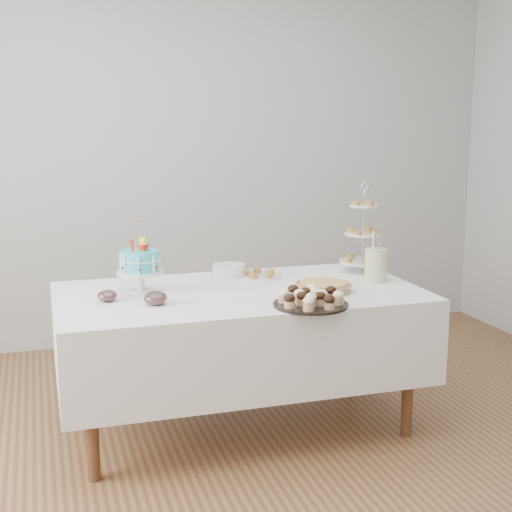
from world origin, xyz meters
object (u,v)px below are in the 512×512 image
object	(u,v)px
table	(240,332)
plate_stack	(229,271)
jam_bowl_b	(107,296)
pastry_plate	(259,275)
tiered_stand	(364,234)
birthday_cake	(141,273)
pie	(323,286)
cupcake_tray	(311,298)
utensil_pitcher	(376,264)
jam_bowl_a	(155,298)

from	to	relation	value
table	plate_stack	size ratio (longest dim) A/B	10.05
table	jam_bowl_b	bearing A→B (deg)	-178.45
plate_stack	pastry_plate	xyz separation A→B (m)	(0.16, -0.06, -0.02)
tiered_stand	birthday_cake	bearing A→B (deg)	-174.18
pie	plate_stack	xyz separation A→B (m)	(-0.39, 0.48, 0.01)
tiered_stand	pastry_plate	xyz separation A→B (m)	(-0.65, 0.02, -0.21)
birthday_cake	pie	world-z (taller)	birthday_cake
table	cupcake_tray	world-z (taller)	cupcake_tray
jam_bowl_b	utensil_pitcher	distance (m)	1.49
birthday_cake	pie	bearing A→B (deg)	-3.88
tiered_stand	jam_bowl_a	size ratio (longest dim) A/B	4.63
birthday_cake	cupcake_tray	size ratio (longest dim) A/B	1.03
table	birthday_cake	world-z (taller)	birthday_cake
jam_bowl_b	jam_bowl_a	bearing A→B (deg)	-31.55
table	plate_stack	xyz separation A→B (m)	(0.03, 0.34, 0.26)
cupcake_tray	jam_bowl_b	world-z (taller)	cupcake_tray
birthday_cake	cupcake_tray	world-z (taller)	birthday_cake
utensil_pitcher	jam_bowl_a	bearing A→B (deg)	-176.66
cupcake_tray	pastry_plate	size ratio (longest dim) A/B	1.46
tiered_stand	jam_bowl_a	xyz separation A→B (m)	(-1.31, -0.41, -0.19)
plate_stack	jam_bowl_b	bearing A→B (deg)	-153.90
birthday_cake	utensil_pitcher	distance (m)	1.31
birthday_cake	pastry_plate	xyz separation A→B (m)	(0.70, 0.16, -0.09)
birthday_cake	utensil_pitcher	xyz separation A→B (m)	(1.30, -0.13, -0.00)
birthday_cake	pie	xyz separation A→B (m)	(0.93, -0.26, -0.08)
table	pastry_plate	world-z (taller)	pastry_plate
table	cupcake_tray	distance (m)	0.54
birthday_cake	pastry_plate	distance (m)	0.72
pastry_plate	cupcake_tray	bearing A→B (deg)	-85.51
cupcake_tray	jam_bowl_b	size ratio (longest dim) A/B	3.70
jam_bowl_a	jam_bowl_b	distance (m)	0.26
birthday_cake	cupcake_tray	bearing A→B (deg)	-22.59
birthday_cake	tiered_stand	distance (m)	1.36
cupcake_tray	jam_bowl_a	size ratio (longest dim) A/B	3.19
birthday_cake	cupcake_tray	xyz separation A→B (m)	(0.75, -0.52, -0.06)
pie	jam_bowl_a	distance (m)	0.89
pie	jam_bowl_a	world-z (taller)	jam_bowl_a
table	pie	size ratio (longest dim) A/B	6.28
plate_stack	utensil_pitcher	xyz separation A→B (m)	(0.76, -0.35, 0.06)
table	birthday_cake	bearing A→B (deg)	166.87
jam_bowl_b	tiered_stand	bearing A→B (deg)	10.13
cupcake_tray	utensil_pitcher	xyz separation A→B (m)	(0.55, 0.39, 0.06)
table	jam_bowl_a	xyz separation A→B (m)	(-0.47, -0.15, 0.26)
cupcake_tray	pie	distance (m)	0.31
pastry_plate	tiered_stand	bearing A→B (deg)	-1.58
cupcake_tray	tiered_stand	distance (m)	0.90
cupcake_tray	tiered_stand	xyz separation A→B (m)	(0.59, 0.66, 0.18)
pie	pastry_plate	size ratio (longest dim) A/B	1.21
birthday_cake	utensil_pitcher	size ratio (longest dim) A/B	1.34
plate_stack	pastry_plate	distance (m)	0.18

